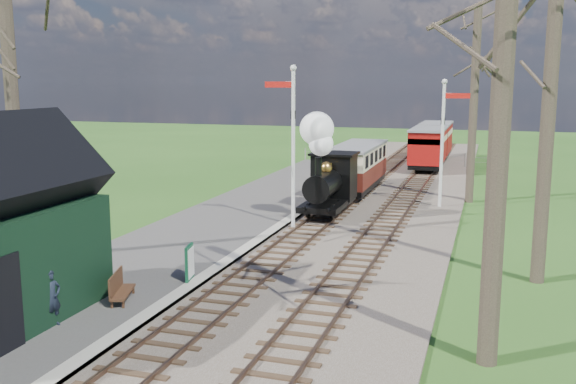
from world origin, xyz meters
name	(u,v)px	position (x,y,z in m)	size (l,w,h in m)	color
distant_hills	(438,277)	(1.40, 64.38, -16.21)	(114.40, 48.00, 22.02)	#385B23
ballast_bed	(373,204)	(1.30, 22.00, 0.05)	(8.00, 60.00, 0.10)	brown
track_near	(345,201)	(0.00, 22.00, 0.10)	(1.60, 60.00, 0.15)	brown
track_far	(401,204)	(2.60, 22.00, 0.10)	(1.60, 60.00, 0.15)	brown
platform	(204,234)	(-3.50, 14.00, 0.10)	(5.00, 44.00, 0.20)	#474442
coping_strip	(263,239)	(-1.20, 14.00, 0.10)	(0.40, 44.00, 0.21)	#B2AD9E
semaphore_near	(291,136)	(-0.77, 16.00, 3.62)	(1.22, 0.24, 6.22)	silver
semaphore_far	(444,134)	(4.37, 22.00, 3.35)	(1.22, 0.24, 5.72)	silver
bare_trees	(301,97)	(1.33, 10.10, 5.21)	(15.51, 22.39, 12.00)	#382D23
fence_line	(396,158)	(0.30, 36.00, 0.55)	(12.60, 0.08, 1.00)	slate
locomotive	(327,171)	(-0.01, 18.51, 1.98)	(1.71, 3.99, 4.27)	black
coach	(357,165)	(0.00, 24.57, 1.45)	(1.99, 6.84, 2.10)	black
red_carriage_a	(428,148)	(2.60, 33.98, 1.50)	(2.07, 5.13, 2.18)	black
red_carriage_b	(436,140)	(2.60, 39.48, 1.50)	(2.07, 5.13, 2.18)	black
sign_board	(190,262)	(-1.40, 8.61, 0.70)	(0.22, 0.68, 0.99)	#0F492C
bench	(119,287)	(-2.34, 6.54, 0.54)	(0.75, 1.32, 0.73)	#462A19
person	(51,298)	(-2.83, 4.61, 0.86)	(0.48, 0.31, 1.31)	#19202D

